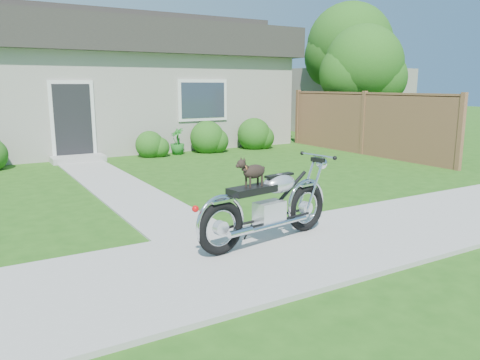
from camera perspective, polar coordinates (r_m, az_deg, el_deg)
name	(u,v)px	position (r m, az deg, el deg)	size (l,w,h in m)	color
ground	(330,241)	(6.47, 10.89, -7.31)	(80.00, 80.00, 0.00)	#235114
sidewalk	(330,240)	(6.47, 10.89, -7.15)	(24.00, 2.20, 0.04)	#9E9B93
walkway	(115,185)	(10.13, -14.96, -0.58)	(1.20, 8.00, 0.03)	#9E9B93
house	(98,82)	(17.06, -16.91, 11.31)	(12.60, 7.03, 4.50)	#AEA79D
fence	(363,123)	(14.69, 14.82, 6.71)	(0.12, 6.62, 1.90)	#895F3D
tree_near	(368,68)	(17.05, 15.32, 12.99)	(2.72, 2.68, 4.11)	#3D2B1C
tree_far	(353,50)	(20.63, 13.59, 15.10)	(3.54, 3.54, 5.42)	#3D2B1C
shrub_row	(131,143)	(13.78, -13.17, 4.43)	(10.54, 1.14, 1.14)	#245817
potted_plant_right	(177,141)	(14.32, -7.67, 4.69)	(0.44, 0.44, 0.79)	#1C671D
motorcycle_with_dog	(269,204)	(6.10, 3.59, -2.95)	(2.21, 0.69, 1.14)	black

